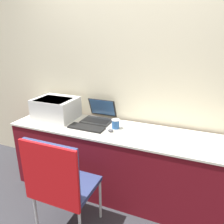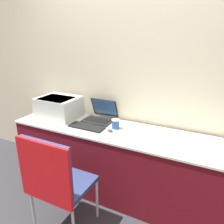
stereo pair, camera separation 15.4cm
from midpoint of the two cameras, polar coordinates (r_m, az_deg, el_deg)
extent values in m
plane|color=#333338|center=(2.47, -2.66, -23.83)|extent=(14.00, 14.00, 0.00)
cube|color=beige|center=(2.42, 3.29, 10.11)|extent=(8.00, 0.05, 2.60)
cube|color=maroon|center=(2.44, 0.05, -13.28)|extent=(2.37, 0.56, 0.74)
cube|color=silver|center=(2.26, 0.06, -5.11)|extent=(2.39, 0.58, 0.02)
cube|color=silver|center=(2.65, -16.00, 0.90)|extent=(0.46, 0.38, 0.24)
cube|color=black|center=(2.59, -16.71, 2.73)|extent=(0.37, 0.29, 0.04)
cube|color=black|center=(2.48, -5.77, -2.39)|extent=(0.33, 0.23, 0.02)
cube|color=black|center=(2.47, -5.90, -2.25)|extent=(0.29, 0.12, 0.00)
cube|color=black|center=(2.58, -4.23, 1.15)|extent=(0.33, 0.09, 0.21)
cube|color=#2D5184|center=(2.57, -4.30, 1.16)|extent=(0.30, 0.08, 0.19)
cube|color=black|center=(2.32, -8.63, -4.08)|extent=(0.39, 0.14, 0.02)
cylinder|color=#285699|center=(2.29, -0.98, -3.24)|extent=(0.08, 0.08, 0.09)
cylinder|color=white|center=(2.27, -0.99, -2.09)|extent=(0.08, 0.08, 0.01)
ellipsoid|color=#4C4C51|center=(2.22, -2.35, -4.88)|extent=(0.06, 0.04, 0.03)
cube|color=navy|center=(2.07, -13.68, -18.10)|extent=(0.48, 0.41, 0.04)
cube|color=navy|center=(1.80, -17.99, -14.62)|extent=(0.48, 0.03, 0.48)
cylinder|color=silver|center=(2.44, -15.00, -18.58)|extent=(0.02, 0.02, 0.43)
cylinder|color=silver|center=(2.24, -5.20, -21.80)|extent=(0.02, 0.02, 0.43)
cylinder|color=silver|center=(2.23, -21.29, -23.60)|extent=(0.02, 0.02, 0.43)
cube|color=red|center=(1.80, -18.47, -15.68)|extent=(0.50, 0.02, 0.53)
camera|label=1|loc=(0.08, -91.97, -0.69)|focal=35.00mm
camera|label=2|loc=(0.08, 88.03, 0.69)|focal=35.00mm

